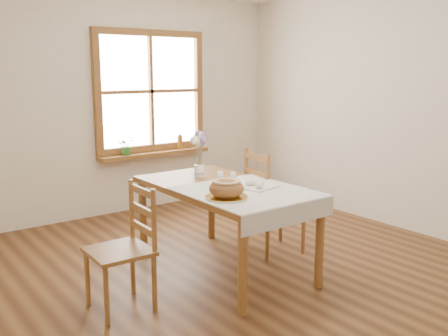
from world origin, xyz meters
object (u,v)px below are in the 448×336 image
at_px(chair_left, 119,249).
at_px(bread_plate, 226,197).
at_px(dining_table, 224,195).
at_px(chair_right, 275,201).
at_px(flower_vase, 199,172).

relative_size(chair_left, bread_plate, 2.93).
bearing_deg(chair_left, dining_table, 98.74).
xyz_separation_m(chair_right, flower_vase, (-0.66, 0.30, 0.31)).
height_order(chair_right, flower_vase, chair_right).
bearing_deg(chair_right, bread_plate, 127.68).
height_order(chair_left, chair_right, chair_right).
bearing_deg(chair_left, flower_vase, 117.81).
distance_m(chair_left, chair_right, 1.72).
height_order(dining_table, bread_plate, bread_plate).
relative_size(chair_left, chair_right, 0.92).
xyz_separation_m(chair_left, chair_right, (1.70, 0.22, 0.04)).
distance_m(chair_left, bread_plate, 0.87).
xyz_separation_m(dining_table, flower_vase, (0.01, 0.38, 0.14)).
bearing_deg(chair_left, chair_right, 98.77).
distance_m(dining_table, flower_vase, 0.41).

